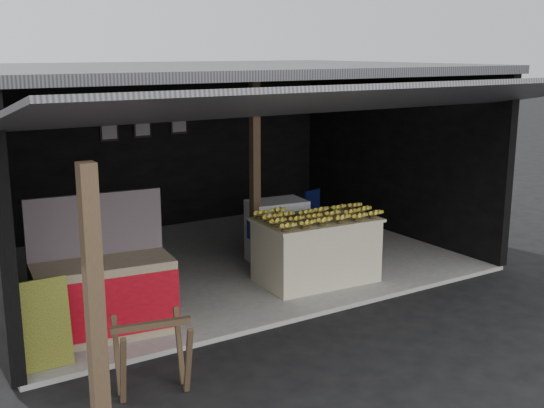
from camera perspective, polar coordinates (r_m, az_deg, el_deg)
ground at (r=8.54m, az=3.54°, el=-9.48°), size 80.00×80.00×0.00m
concrete_slab at (r=10.53m, az=-4.48°, el=-4.95°), size 7.00×5.00×0.06m
shophouse at (r=10.37m, az=-5.50°, el=6.47°), size 7.40×7.29×3.02m
banana_table at (r=9.52m, az=3.71°, el=-3.83°), size 1.70×1.11×0.90m
banana_pile at (r=9.38m, az=3.76°, el=-0.68°), size 1.57×1.00×0.18m
white_crate at (r=10.40m, az=0.42°, el=-2.25°), size 0.91×0.67×0.94m
neighbor_stall at (r=7.98m, az=-13.88°, el=-7.34°), size 1.61×0.87×1.59m
green_signboard at (r=7.33m, az=-18.92°, el=-9.60°), size 0.62×0.15×0.93m
sawhorse at (r=6.68m, az=-10.00°, el=-11.87°), size 0.77×0.76×0.74m
water_barrel at (r=10.48m, az=6.98°, el=-3.65°), size 0.30×0.30×0.45m
plastic_chair at (r=11.61m, az=3.72°, el=-0.57°), size 0.49×0.49×0.84m
magenta_rug at (r=11.16m, az=3.79°, el=-3.72°), size 1.59×1.14×0.01m
picture_frames at (r=12.21m, az=-10.66°, el=6.46°), size 1.62×0.04×0.46m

